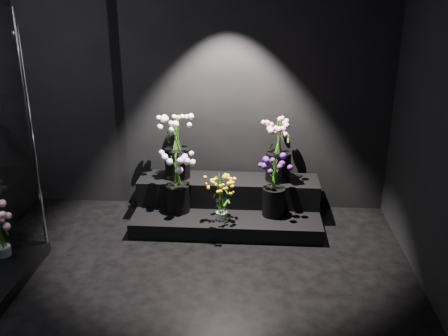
{
  "coord_description": "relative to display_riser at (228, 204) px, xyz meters",
  "views": [
    {
      "loc": [
        0.57,
        -3.24,
        2.43
      ],
      "look_at": [
        0.27,
        1.2,
        0.75
      ],
      "focal_mm": 40.0,
      "sensor_mm": 36.0,
      "label": 1
    }
  ],
  "objects": [
    {
      "name": "bouquet_lilac",
      "position": [
        -0.51,
        -0.16,
        0.34
      ],
      "size": [
        0.41,
        0.41,
        0.63
      ],
      "rotation": [
        0.0,
        0.0,
        0.2
      ],
      "color": "black",
      "rests_on": "display_riser"
    },
    {
      "name": "wall_front",
      "position": [
        -0.28,
        -3.61,
        1.22
      ],
      "size": [
        4.0,
        0.0,
        4.0
      ],
      "primitive_type": "plane",
      "rotation": [
        -1.57,
        0.0,
        0.0
      ],
      "color": "black",
      "rests_on": "floor"
    },
    {
      "name": "bouquet_cream_roses",
      "position": [
        -0.55,
        0.13,
        0.63
      ],
      "size": [
        0.4,
        0.4,
        0.69
      ],
      "rotation": [
        0.0,
        0.0,
        -0.11
      ],
      "color": "black",
      "rests_on": "display_riser"
    },
    {
      "name": "display_riser",
      "position": [
        0.0,
        0.0,
        0.0
      ],
      "size": [
        1.93,
        0.86,
        0.43
      ],
      "color": "black",
      "rests_on": "floor"
    },
    {
      "name": "bouquet_purple",
      "position": [
        0.48,
        -0.19,
        0.32
      ],
      "size": [
        0.39,
        0.39,
        0.6
      ],
      "rotation": [
        0.0,
        0.0,
        -0.29
      ],
      "color": "black",
      "rests_on": "display_riser"
    },
    {
      "name": "bouquet_pink_roses",
      "position": [
        0.53,
        0.12,
        0.6
      ],
      "size": [
        0.42,
        0.42,
        0.65
      ],
      "rotation": [
        0.0,
        0.0,
        -0.28
      ],
      "color": "black",
      "rests_on": "display_riser"
    },
    {
      "name": "bouquet_orange_bells",
      "position": [
        -0.05,
        -0.32,
        0.24
      ],
      "size": [
        0.33,
        0.33,
        0.49
      ],
      "rotation": [
        0.0,
        0.0,
        -0.26
      ],
      "color": "white",
      "rests_on": "display_riser"
    },
    {
      "name": "wall_back",
      "position": [
        -0.28,
        0.39,
        1.22
      ],
      "size": [
        4.0,
        0.0,
        4.0
      ],
      "primitive_type": "plane",
      "rotation": [
        1.57,
        0.0,
        0.0
      ],
      "color": "black",
      "rests_on": "floor"
    },
    {
      "name": "floor",
      "position": [
        -0.28,
        -1.61,
        -0.18
      ],
      "size": [
        4.0,
        4.0,
        0.0
      ],
      "primitive_type": "plane",
      "color": "black",
      "rests_on": "ground"
    }
  ]
}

